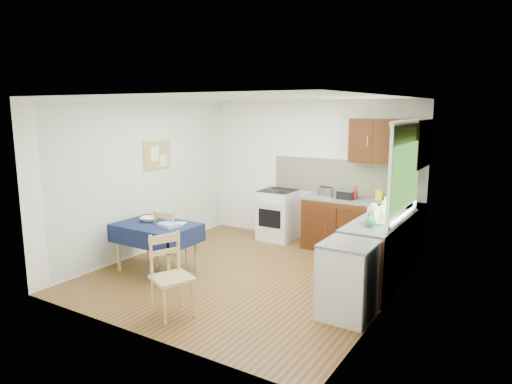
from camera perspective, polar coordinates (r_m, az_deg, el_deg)
The scene contains 33 objects.
floor at distance 6.69m, azimuth -1.04°, elevation -10.24°, with size 4.20×4.20×0.00m, color #522E15.
ceiling at distance 6.26m, azimuth -1.12°, elevation 11.69°, with size 4.00×4.20×0.02m, color white.
wall_back at distance 8.18m, azimuth 6.89°, elevation 2.56°, with size 4.00×0.02×2.50m, color white.
wall_front at distance 4.77m, azimuth -14.87°, elevation -3.44°, with size 4.00×0.02×2.50m, color white.
wall_left at distance 7.61m, azimuth -13.86°, elevation 1.74°, with size 0.02×4.20×2.50m, color silver.
wall_right at distance 5.56m, azimuth 16.55°, elevation -1.56°, with size 0.02×4.20×2.50m, color white.
base_cabinets at distance 7.10m, azimuth 13.88°, elevation -5.67°, with size 1.90×2.30×0.86m.
worktop_back at distance 7.59m, azimuth 13.09°, elevation -1.10°, with size 1.90×0.60×0.04m, color slate.
worktop_right at distance 6.33m, azimuth 15.31°, elevation -3.49°, with size 0.60×1.70×0.04m, color slate.
worktop_corner at distance 7.42m, azimuth 17.84°, elevation -1.60°, with size 0.60×0.60×0.04m, color slate.
splashback at distance 7.93m, azimuth 11.11°, elevation 1.82°, with size 2.70×0.02×0.60m, color beige.
upper_cabinets at distance 7.33m, azimuth 16.94°, elevation 5.98°, with size 1.20×0.85×0.70m.
stove at distance 8.29m, azimuth 2.75°, elevation -2.85°, with size 0.60×0.61×0.92m.
window at distance 6.17m, azimuth 18.21°, elevation 3.29°, with size 0.04×1.48×1.26m.
fridge at distance 5.37m, azimuth 11.37°, elevation -10.77°, with size 0.58×0.60×0.89m.
corkboard at distance 7.76m, azimuth -12.24°, elevation 4.56°, with size 0.04×0.62×0.47m.
dining_table at distance 6.81m, azimuth -12.33°, elevation -4.77°, with size 1.17×0.80×0.71m.
chair_far at distance 6.94m, azimuth -10.78°, elevation -5.57°, with size 0.45×0.45×0.89m.
chair_near at distance 5.41m, azimuth -10.68°, elevation -9.90°, with size 0.55×0.55×0.95m.
toaster at distance 7.70m, azimuth 8.70°, elevation 0.00°, with size 0.24×0.15×0.18m.
sandwich_press at distance 7.60m, azimuth 11.29°, elevation -0.25°, with size 0.28×0.24×0.16m.
sauce_bottle at distance 7.53m, azimuth 12.28°, elevation -0.15°, with size 0.05×0.05×0.22m, color #B9140E.
yellow_packet at distance 7.63m, azimuth 15.15°, elevation -0.36°, with size 0.12×0.08×0.16m, color yellow.
dish_rack at distance 6.15m, azimuth 15.18°, elevation -3.47°, with size 0.43×0.33×0.20m.
kettle at distance 6.07m, azimuth 14.43°, elevation -2.69°, with size 0.16×0.16×0.27m.
cup at distance 7.41m, azimuth 16.18°, elevation -0.98°, with size 0.12×0.12×0.10m, color silver.
soap_bottle_a at distance 6.49m, azimuth 15.75°, elevation -1.76°, with size 0.10×0.11×0.27m, color silver.
soap_bottle_b at distance 6.63m, azimuth 16.05°, elevation -1.79°, with size 0.09×0.10×0.21m, color #1D4FAB.
soap_bottle_c at distance 5.88m, azimuth 13.98°, elevation -3.38°, with size 0.14×0.14×0.18m, color green.
plate_bowl at distance 6.96m, azimuth -13.19°, elevation -3.33°, with size 0.26×0.26×0.06m, color beige.
book at distance 6.71m, azimuth -10.17°, elevation -3.92°, with size 0.16×0.21×0.02m, color white.
spice_jar at distance 6.79m, azimuth -11.96°, elevation -3.50°, with size 0.04×0.04×0.09m, color #227F35.
tea_towel at distance 6.59m, azimuth -10.85°, elevation -4.07°, with size 0.28×0.22×0.05m, color #284393.
Camera 1 is at (3.38, -5.27, 2.37)m, focal length 32.00 mm.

